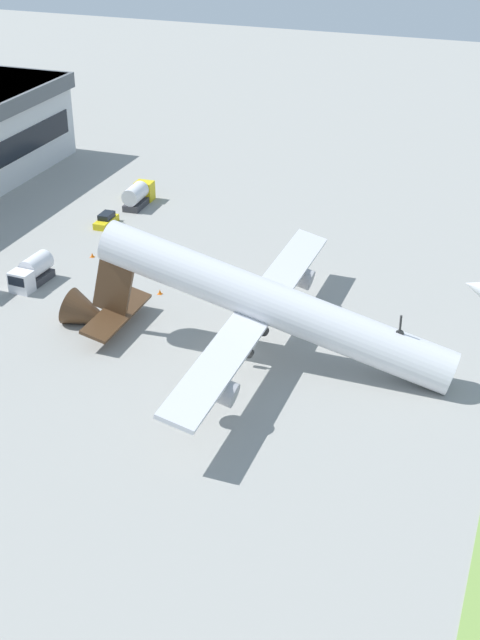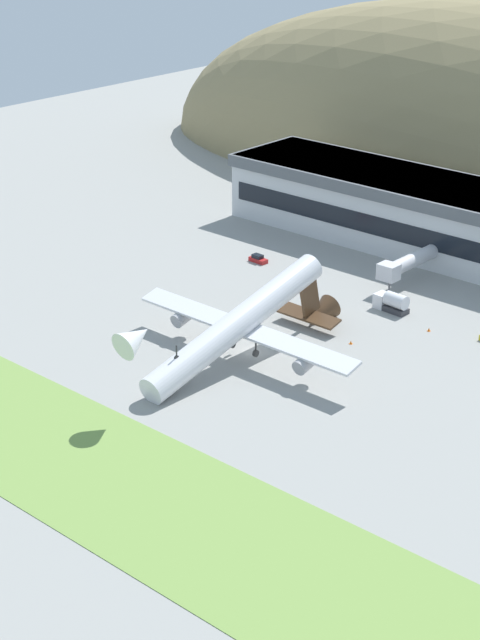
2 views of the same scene
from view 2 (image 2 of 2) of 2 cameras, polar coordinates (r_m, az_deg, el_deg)
ground_plane at (r=164.92m, az=0.76°, el=-1.70°), size 336.13×336.13×0.00m
grass_strip_foreground at (r=141.29m, az=-9.74°, el=-6.75°), size 302.52×23.48×0.08m
terminal_building at (r=204.56m, az=11.98°, el=5.20°), size 101.48×21.02×13.21m
jetway_0 at (r=191.14m, az=8.84°, el=2.99°), size 3.38×15.40×5.43m
cargo_airplane at (r=159.97m, az=0.04°, el=-0.26°), size 41.17×46.93×15.08m
service_car_0 at (r=200.69m, az=0.97°, el=3.27°), size 3.74×1.83×1.43m
box_truck at (r=180.66m, az=8.10°, el=0.95°), size 6.25×2.85×3.33m
traffic_cone_0 at (r=174.44m, az=10.04°, el=-0.50°), size 0.52×0.52×0.58m
traffic_cone_1 at (r=168.27m, az=5.93°, el=-1.19°), size 0.52×0.52×0.58m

